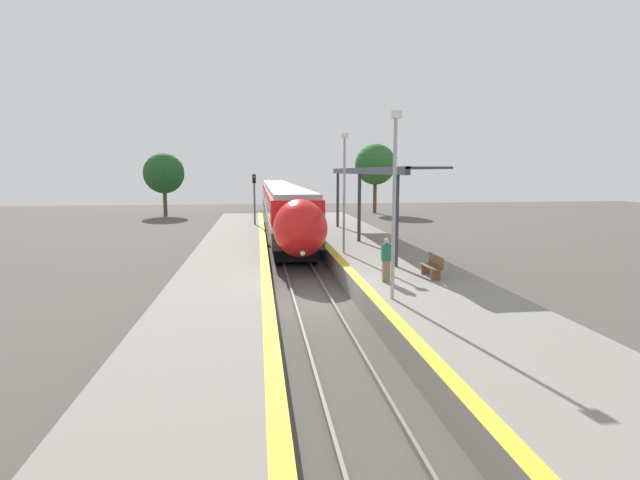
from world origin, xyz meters
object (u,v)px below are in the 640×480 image
train (281,203)px  person_waiting (386,259)px  lamppost_near (394,195)px  railway_signal (254,199)px  lamppost_mid (344,186)px  platform_bench (433,265)px

train → person_waiting: bearing=-84.1°
person_waiting → lamppost_near: bearing=-100.0°
railway_signal → lamppost_mid: bearing=-72.6°
train → person_waiting: train is taller
person_waiting → lamppost_near: (-0.44, -2.49, 2.56)m
person_waiting → railway_signal: size_ratio=0.35×
platform_bench → train: bearing=100.5°
train → lamppost_mid: (2.31, -19.75, 2.09)m
platform_bench → railway_signal: size_ratio=0.33×
platform_bench → person_waiting: bearing=-163.7°
lamppost_near → lamppost_mid: size_ratio=1.00×
train → railway_signal: 5.55m
person_waiting → railway_signal: bearing=103.2°
train → lamppost_near: lamppost_near is taller
train → railway_signal: railway_signal is taller
person_waiting → lamppost_mid: (-0.44, 6.86, 2.56)m
platform_bench → person_waiting: person_waiting is taller
railway_signal → lamppost_near: size_ratio=0.79×
railway_signal → lamppost_mid: lamppost_mid is taller
platform_bench → person_waiting: size_ratio=0.94×
train → platform_bench: bearing=-79.5°
lamppost_mid → railway_signal: bearing=107.4°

